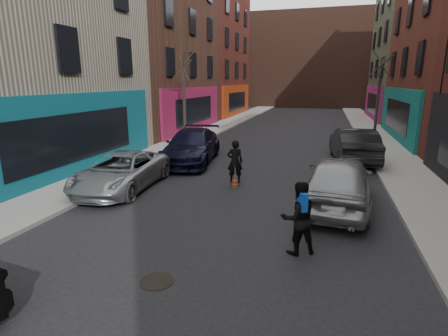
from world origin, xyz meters
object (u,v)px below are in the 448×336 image
Objects in this scene: tree_right_far at (379,88)px; parked_right_far at (339,181)px; parked_left_far at (122,171)px; skateboarder at (235,162)px; parked_right_end at (353,145)px; manhole at (157,281)px; pedestrian at (298,218)px; tree_left_far at (184,91)px; parked_left_end at (191,146)px; skateboard at (235,184)px.

tree_right_far is 1.35× the size of parked_right_far.
tree_right_far is at bearing -95.57° from parked_right_far.
skateboarder is (3.99, 1.65, 0.26)m from parked_left_far.
parked_right_far is 7.18m from parked_right_end.
parked_left_far reaches higher than manhole.
pedestrian is at bearing 73.89° from parked_right_end.
tree_left_far is at bearing 110.17° from manhole.
parked_right_far is (7.80, 0.23, 0.18)m from parked_left_far.
parked_right_end is (7.81, 2.41, 0.04)m from parked_left_end.
tree_right_far reaches higher than manhole.
parked_right_end is (-2.09, -8.87, -2.68)m from tree_right_far.
skateboard is at bearing 44.40° from parked_right_end.
skateboard is (-4.73, -5.70, -0.80)m from parked_right_end.
parked_right_end is (10.31, -2.87, -2.53)m from tree_left_far.
parked_right_end is 7.40m from skateboarder.
skateboarder is (0.00, 0.00, 0.89)m from skateboard.
skateboarder is at bearing -88.63° from pedestrian.
tree_right_far reaches higher than parked_left_end.
parked_right_far is 3.73m from pedestrian.
skateboard is at bearing -115.05° from tree_right_far.
parked_right_far is (6.90, -4.71, 0.04)m from parked_left_end.
pedestrian is (8.39, -13.59, -2.49)m from tree_left_far.
pedestrian reaches higher than parked_left_far.
parked_right_far is at bearing -133.52° from pedestrian.
tree_right_far reaches higher than parked_right_end.
pedestrian is 3.46m from manhole.
skateboard is 0.48× the size of skateboarder.
manhole is (4.14, -5.42, -0.67)m from parked_left_far.
parked_left_far is 2.77× the size of pedestrian.
parked_right_far reaches higher than parked_left_end.
parked_right_end is 3.06× the size of skateboarder.
parked_left_far is 6.85m from manhole.
tree_right_far is at bearing 51.47° from skateboard.
parked_right_far is 7.18× the size of manhole.
pedestrian reaches higher than parked_left_end.
parked_left_end is 8.17m from parked_right_end.
parked_left_far is 7.58m from pedestrian.
parked_left_far is 6.11× the size of skateboard.
tree_right_far is 4.04× the size of skateboarder.
parked_left_end reaches higher than parked_left_far.
parked_right_far is 4.07m from skateboarder.
pedestrian is at bearing 79.34° from parked_right_far.
tree_left_far is at bearing -21.50° from parked_right_end.
parked_right_end is 6.44× the size of skateboard.
skateboarder reaches higher than parked_left_end.
parked_left_far is at bearing -108.24° from parked_left_end.
parked_left_far is 7.81m from parked_right_far.
manhole is at bearing -80.52° from parked_left_end.
tree_right_far is 20.17m from pedestrian.
skateboard is at bearing -15.42° from parked_right_far.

